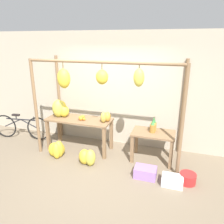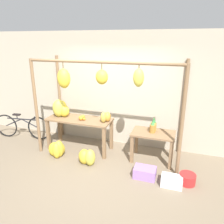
% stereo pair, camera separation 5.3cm
% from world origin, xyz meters
% --- Properties ---
extents(ground_plane, '(20.00, 20.00, 0.00)m').
position_xyz_m(ground_plane, '(0.00, 0.00, 0.00)').
color(ground_plane, '#756651').
extents(shop_wall_back, '(8.00, 0.08, 2.80)m').
position_xyz_m(shop_wall_back, '(0.00, 1.63, 1.40)').
color(shop_wall_back, '#B2A893').
rests_on(shop_wall_back, ground_plane).
extents(stall_awning, '(3.27, 1.17, 2.21)m').
position_xyz_m(stall_awning, '(-0.12, 0.72, 1.60)').
color(stall_awning, brown).
rests_on(stall_awning, ground_plane).
extents(display_table_main, '(1.55, 0.61, 0.80)m').
position_xyz_m(display_table_main, '(-0.72, 0.93, 0.67)').
color(display_table_main, brown).
rests_on(display_table_main, ground_plane).
extents(display_table_side, '(0.92, 0.57, 0.68)m').
position_xyz_m(display_table_side, '(1.04, 0.95, 0.53)').
color(display_table_side, brown).
rests_on(display_table_side, ground_plane).
extents(banana_pile_on_table, '(0.48, 0.48, 0.43)m').
position_xyz_m(banana_pile_on_table, '(-1.22, 0.96, 0.99)').
color(banana_pile_on_table, gold).
rests_on(banana_pile_on_table, display_table_main).
extents(orange_pile, '(0.18, 0.21, 0.09)m').
position_xyz_m(orange_pile, '(-0.63, 0.89, 0.85)').
color(orange_pile, orange).
rests_on(orange_pile, display_table_main).
extents(pineapple_cluster, '(0.13, 0.22, 0.33)m').
position_xyz_m(pineapple_cluster, '(1.02, 1.00, 0.80)').
color(pineapple_cluster, '#B27F38').
rests_on(pineapple_cluster, display_table_side).
extents(banana_pile_ground_left, '(0.40, 0.43, 0.41)m').
position_xyz_m(banana_pile_ground_left, '(-1.07, 0.43, 0.18)').
color(banana_pile_ground_left, gold).
rests_on(banana_pile_ground_left, ground_plane).
extents(banana_pile_ground_right, '(0.45, 0.36, 0.37)m').
position_xyz_m(banana_pile_ground_right, '(-0.27, 0.34, 0.18)').
color(banana_pile_ground_right, gold).
rests_on(banana_pile_ground_right, ground_plane).
extents(fruit_crate_white, '(0.43, 0.29, 0.21)m').
position_xyz_m(fruit_crate_white, '(1.01, 0.26, 0.10)').
color(fruit_crate_white, '#9970B7').
rests_on(fruit_crate_white, ground_plane).
extents(blue_bucket, '(0.31, 0.31, 0.20)m').
position_xyz_m(blue_bucket, '(1.80, 0.32, 0.10)').
color(blue_bucket, '#AD2323').
rests_on(blue_bucket, ground_plane).
extents(parked_bicycle, '(1.62, 0.25, 0.69)m').
position_xyz_m(parked_bicycle, '(-2.51, 1.01, 0.34)').
color(parked_bicycle, black).
rests_on(parked_bicycle, ground_plane).
extents(papaya_pile, '(0.23, 0.28, 0.25)m').
position_xyz_m(papaya_pile, '(-0.05, 0.92, 0.92)').
color(papaya_pile, gold).
rests_on(papaya_pile, display_table_main).
extents(fruit_crate_purple, '(0.38, 0.26, 0.19)m').
position_xyz_m(fruit_crate_purple, '(1.53, 0.16, 0.09)').
color(fruit_crate_purple, silver).
rests_on(fruit_crate_purple, ground_plane).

